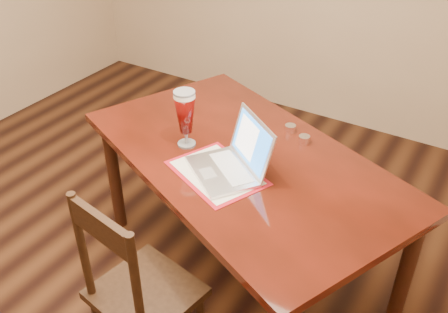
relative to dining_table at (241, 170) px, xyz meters
The scene contains 3 objects.
ground 1.00m from the dining_table, 138.36° to the right, with size 5.00×5.00×0.00m, color black.
dining_table is the anchor object (origin of this frame).
dining_chair 0.80m from the dining_table, 96.56° to the right, with size 0.50×0.49×1.03m.
Camera 1 is at (1.54, -1.40, 2.23)m, focal length 40.00 mm.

